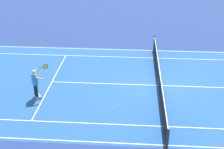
% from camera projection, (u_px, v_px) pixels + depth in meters
% --- Properties ---
extents(ground_plane, '(60.00, 60.00, 0.00)m').
position_uv_depth(ground_plane, '(158.00, 85.00, 18.52)').
color(ground_plane, navy).
extents(court_slab, '(24.20, 11.40, 0.00)m').
position_uv_depth(court_slab, '(158.00, 85.00, 18.51)').
color(court_slab, '#1E4C93').
rests_on(court_slab, ground_plane).
extents(court_line_markings, '(23.85, 11.05, 0.01)m').
position_uv_depth(court_line_markings, '(159.00, 85.00, 18.51)').
color(court_line_markings, white).
rests_on(court_line_markings, ground_plane).
extents(tennis_net, '(0.10, 11.70, 1.08)m').
position_uv_depth(tennis_net, '(159.00, 78.00, 18.30)').
color(tennis_net, '#2D2D33').
rests_on(tennis_net, ground_plane).
extents(tennis_player_near, '(0.79, 1.05, 1.70)m').
position_uv_depth(tennis_player_near, '(35.00, 82.00, 16.91)').
color(tennis_player_near, black).
rests_on(tennis_player_near, ground_plane).
extents(tennis_ball, '(0.07, 0.07, 0.07)m').
position_uv_depth(tennis_ball, '(113.00, 110.00, 16.06)').
color(tennis_ball, '#CCE01E').
rests_on(tennis_ball, ground_plane).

